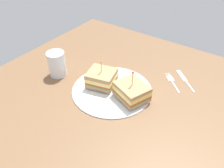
% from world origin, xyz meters
% --- Properties ---
extents(ground_plane, '(0.90, 0.90, 0.02)m').
position_xyz_m(ground_plane, '(0.00, 0.00, -0.01)').
color(ground_plane, brown).
extents(plate, '(0.28, 0.28, 0.01)m').
position_xyz_m(plate, '(0.00, 0.00, 0.00)').
color(plate, white).
rests_on(plate, ground_plane).
extents(sandwich_half_front, '(0.13, 0.12, 0.10)m').
position_xyz_m(sandwich_half_front, '(-0.08, 0.00, 0.03)').
color(sandwich_half_front, tan).
rests_on(sandwich_half_front, plate).
extents(sandwich_half_back, '(0.11, 0.11, 0.10)m').
position_xyz_m(sandwich_half_back, '(0.04, -0.00, 0.04)').
color(sandwich_half_back, tan).
rests_on(sandwich_half_back, plate).
extents(drink_glass, '(0.07, 0.07, 0.09)m').
position_xyz_m(drink_glass, '(0.22, 0.04, 0.04)').
color(drink_glass, '#B74C33').
rests_on(drink_glass, ground_plane).
extents(fork, '(0.09, 0.09, 0.00)m').
position_xyz_m(fork, '(-0.15, -0.17, 0.00)').
color(fork, silver).
rests_on(fork, ground_plane).
extents(knife, '(0.11, 0.10, 0.00)m').
position_xyz_m(knife, '(-0.18, -0.21, 0.00)').
color(knife, silver).
rests_on(knife, ground_plane).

